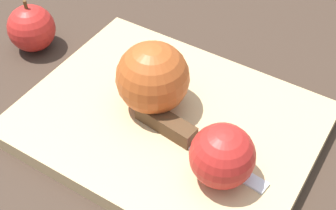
% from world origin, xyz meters
% --- Properties ---
extents(ground_plane, '(4.00, 4.00, 0.00)m').
position_xyz_m(ground_plane, '(0.00, 0.00, 0.00)').
color(ground_plane, '#38281E').
extents(cutting_board, '(0.40, 0.33, 0.02)m').
position_xyz_m(cutting_board, '(0.00, 0.00, 0.01)').
color(cutting_board, tan).
rests_on(cutting_board, ground_plane).
extents(apple_half_left, '(0.09, 0.09, 0.09)m').
position_xyz_m(apple_half_left, '(-0.02, 0.01, 0.07)').
color(apple_half_left, '#AD4C1E').
rests_on(apple_half_left, cutting_board).
extents(apple_half_right, '(0.07, 0.07, 0.07)m').
position_xyz_m(apple_half_right, '(0.08, -0.06, 0.06)').
color(apple_half_right, red).
rests_on(apple_half_right, cutting_board).
extents(knife, '(0.17, 0.07, 0.02)m').
position_xyz_m(knife, '(0.02, -0.02, 0.03)').
color(knife, silver).
rests_on(knife, cutting_board).
extents(apple_whole, '(0.07, 0.07, 0.08)m').
position_xyz_m(apple_whole, '(-0.24, 0.08, 0.03)').
color(apple_whole, red).
rests_on(apple_whole, ground_plane).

